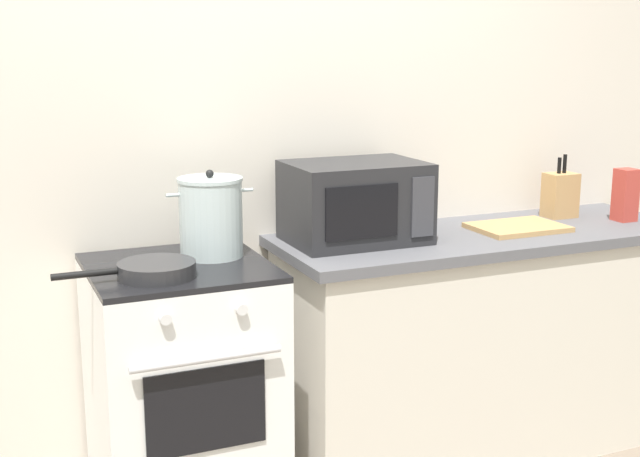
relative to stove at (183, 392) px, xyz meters
The scene contains 10 objects.
back_wall 1.09m from the stove, 29.72° to the left, with size 4.40×0.10×2.50m, color silver.
lower_cabinet_right 1.25m from the stove, ahead, with size 1.64×0.56×0.88m, color beige.
countertop_right 1.33m from the stove, ahead, with size 1.70×0.60×0.04m, color #59595E.
stove is the anchor object (origin of this frame).
stock_pot 0.62m from the stove, 27.46° to the left, with size 0.31×0.23×0.31m.
frying_pan 0.51m from the stove, 130.51° to the right, with size 0.45×0.25×0.05m.
microwave 0.93m from the stove, ahead, with size 0.50×0.37×0.30m.
cutting_board 1.46m from the stove, ahead, with size 0.36×0.26×0.02m, color tan.
knife_block 1.79m from the stove, ahead, with size 0.13×0.10×0.27m.
pasta_box 1.98m from the stove, ahead, with size 0.08×0.08×0.22m, color #B73D33.
Camera 1 is at (-1.00, -2.13, 1.65)m, focal length 47.56 mm.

